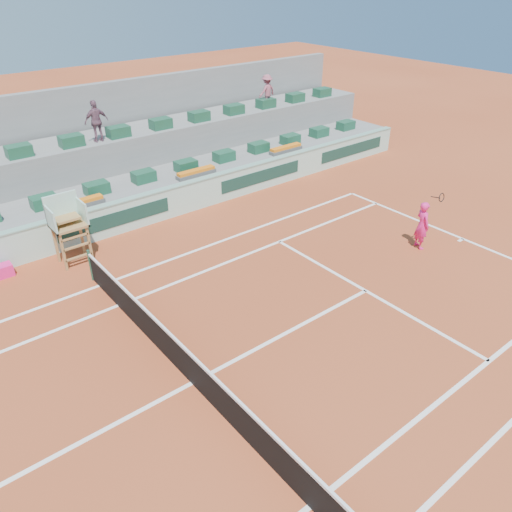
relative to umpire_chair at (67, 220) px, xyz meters
name	(u,v)px	position (x,y,z in m)	size (l,w,h in m)	color
ground	(192,383)	(0.00, -7.50, -1.54)	(90.00, 90.00, 0.00)	#9A3D1D
seating_tier_lower	(41,214)	(0.00, 3.20, -0.94)	(36.00, 4.00, 1.20)	gray
seating_tier_upper	(23,184)	(0.00, 4.80, -0.24)	(36.00, 2.40, 2.60)	gray
stadium_back_wall	(6,152)	(0.00, 6.40, 0.66)	(36.00, 0.40, 4.40)	gray
spectator_mid	(96,121)	(3.11, 4.11, 1.89)	(0.97, 0.40, 1.66)	#785062
spectator_right	(267,91)	(12.15, 4.32, 1.84)	(1.01, 0.58, 1.57)	#9F4F5E
court_lines	(192,383)	(0.00, -7.50, -1.54)	(23.89, 11.09, 0.01)	white
tennis_net	(191,367)	(0.00, -7.50, -1.02)	(0.10, 11.97, 1.10)	black
advertising_hoarding	(62,234)	(0.02, 1.00, -0.91)	(36.00, 0.34, 1.26)	#ADDAC8
umpire_chair	(67,220)	(0.00, 0.00, 0.00)	(1.10, 0.90, 2.40)	olive
seat_row_lower	(44,202)	(0.00, 2.30, -0.12)	(32.90, 0.60, 0.44)	#194D33
seat_row_upper	(19,151)	(0.00, 4.20, 1.28)	(32.90, 0.60, 0.44)	#194D33
flower_planters	(8,223)	(-1.50, 1.50, -0.21)	(26.80, 0.36, 0.28)	#515151
tennis_player	(422,225)	(10.07, -6.82, -0.65)	(0.63, 0.94, 2.28)	#FE2181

